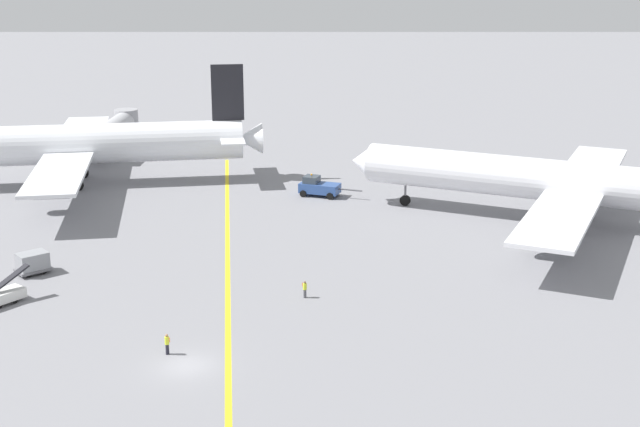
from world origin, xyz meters
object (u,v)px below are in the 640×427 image
Objects in this scene: gse_container_dolly_flat at (37,262)px; gse_belt_loader_portside at (7,295)px; airliner_being_pushed at (567,183)px; airliner_at_gate_left at (60,145)px; pushback_tug at (323,187)px; ground_crew_ramp_agent_by_cones at (309,289)px; jet_bridge at (122,126)px; ground_crew_wing_walker_right at (171,343)px.

gse_belt_loader_portside is at bearing -92.27° from gse_container_dolly_flat.
gse_belt_loader_portside is (-56.56, -24.35, -4.16)m from airliner_being_pushed.
airliner_at_gate_left reaches higher than pushback_tug.
ground_crew_ramp_agent_by_cones is (-29.36, -22.86, -4.16)m from airliner_being_pushed.
jet_bridge reaches higher than gse_container_dolly_flat.
ground_crew_ramp_agent_by_cones is at bearing -91.96° from pushback_tug.
airliner_at_gate_left reaches higher than gse_belt_loader_portside.
airliner_being_pushed is 12.56× the size of gse_container_dolly_flat.
ground_crew_wing_walker_right is 1.07× the size of ground_crew_ramp_agent_by_cones.
gse_container_dolly_flat is 54.91m from jet_bridge.
jet_bridge is (-3.39, 62.49, 3.37)m from gse_belt_loader_portside.
airliner_being_pushed is 37.44m from ground_crew_ramp_agent_by_cones.
jet_bridge is at bearing 93.10° from gse_belt_loader_portside.
gse_belt_loader_portside is 1.20× the size of gse_container_dolly_flat.
pushback_tug is 48.43m from ground_crew_wing_walker_right.
gse_container_dolly_flat is 27.61m from ground_crew_ramp_agent_by_cones.
airliner_at_gate_left is at bearing 130.09° from ground_crew_ramp_agent_by_cones.
gse_belt_loader_portside is 2.89× the size of ground_crew_ramp_agent_by_cones.
airliner_at_gate_left reaches higher than jet_bridge.
airliner_being_pushed is 5.86× the size of pushback_tug.
gse_belt_loader_portside is 2.69× the size of ground_crew_wing_walker_right.
gse_belt_loader_portside is at bearing -80.39° from airliner_at_gate_left.
gse_container_dolly_flat is at bearing -77.78° from airliner_at_gate_left.
airliner_being_pushed is 30.96m from pushback_tug.
gse_belt_loader_portside reaches higher than ground_crew_wing_walker_right.
pushback_tug is 41.08m from jet_bridge.
airliner_at_gate_left reaches higher than ground_crew_ramp_agent_by_cones.
ground_crew_wing_walker_right is 75.57m from jet_bridge.
jet_bridge is (-30.58, 61.00, 3.36)m from ground_crew_ramp_agent_by_cones.
airliner_being_pushed is at bearing 37.90° from ground_crew_ramp_agent_by_cones.
gse_container_dolly_flat reaches higher than ground_crew_wing_walker_right.
gse_container_dolly_flat is 2.25× the size of ground_crew_wing_walker_right.
airliner_at_gate_left reaches higher than airliner_being_pushed.
gse_belt_loader_portside is at bearing -176.86° from ground_crew_ramp_agent_by_cones.
ground_crew_ramp_agent_by_cones is at bearing -13.18° from gse_container_dolly_flat.
airliner_being_pushed reaches higher than gse_belt_loader_portside.
jet_bridge is at bearing 116.63° from ground_crew_ramp_agent_by_cones.
ground_crew_wing_walker_right is at bearing -104.14° from pushback_tug.
airliner_at_gate_left reaches higher than ground_crew_wing_walker_right.
gse_container_dolly_flat reaches higher than ground_crew_ramp_agent_by_cones.
pushback_tug reaches higher than ground_crew_ramp_agent_by_cones.
airliner_being_pushed is (63.72, -17.96, -0.50)m from airliner_at_gate_left.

